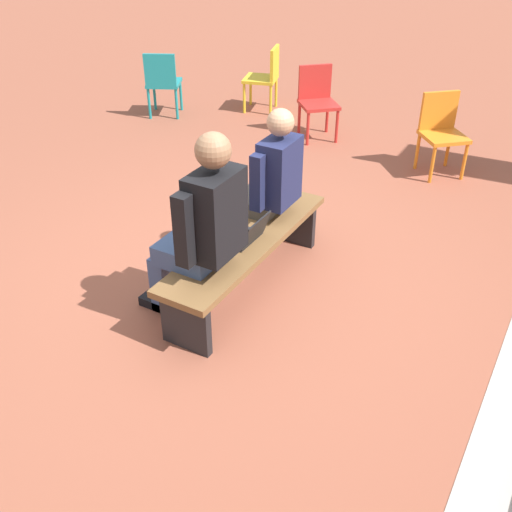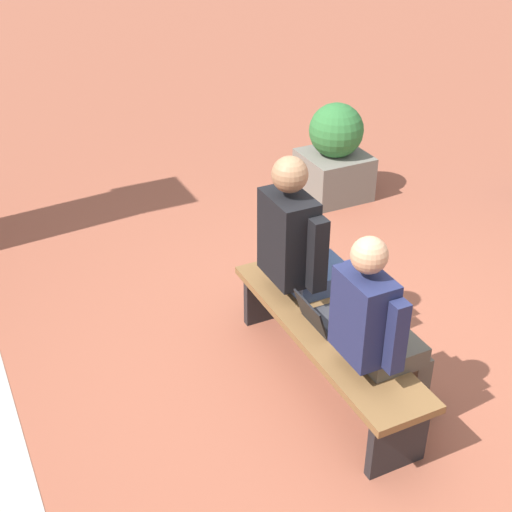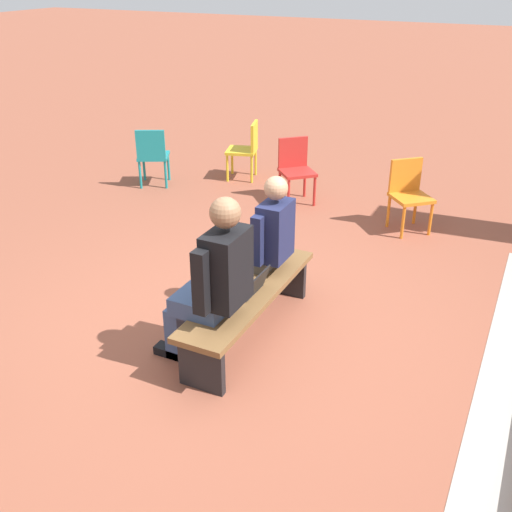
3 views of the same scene
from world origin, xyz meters
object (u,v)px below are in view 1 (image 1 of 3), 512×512
at_px(person_adult, 202,227).
at_px(plastic_chair_far_left, 317,98).
at_px(person_student, 267,183).
at_px(plastic_chair_foreground, 441,129).
at_px(plastic_chair_near_bench_right, 266,75).
at_px(bench, 247,249).
at_px(plastic_chair_mid_courtyard, 163,80).
at_px(laptop, 246,235).

height_order(person_adult, plastic_chair_far_left, person_adult).
bearing_deg(plastic_chair_far_left, person_student, 17.17).
bearing_deg(plastic_chair_foreground, plastic_chair_near_bench_right, -107.56).
height_order(bench, plastic_chair_near_bench_right, plastic_chair_near_bench_right).
relative_size(plastic_chair_mid_courtyard, plastic_chair_near_bench_right, 1.00).
bearing_deg(bench, plastic_chair_far_left, -163.92).
distance_m(person_student, plastic_chair_foreground, 2.58).
distance_m(bench, plastic_chair_mid_courtyard, 4.08).
relative_size(person_student, plastic_chair_near_bench_right, 1.57).
xyz_separation_m(bench, plastic_chair_mid_courtyard, (-2.82, -2.95, 0.13)).
xyz_separation_m(plastic_chair_near_bench_right, plastic_chair_far_left, (0.53, 0.99, 0.00)).
bearing_deg(person_student, plastic_chair_near_bench_right, -150.69).
distance_m(person_student, laptop, 0.51).
bearing_deg(plastic_chair_far_left, bench, 16.08).
xyz_separation_m(laptop, plastic_chair_mid_courtyard, (-2.85, -2.96, -0.02)).
height_order(bench, laptop, laptop).
relative_size(plastic_chair_foreground, plastic_chair_far_left, 1.00).
relative_size(plastic_chair_foreground, plastic_chair_near_bench_right, 1.00).
relative_size(person_student, laptop, 4.12).
bearing_deg(plastic_chair_near_bench_right, bench, 27.24).
height_order(person_student, plastic_chair_mid_courtyard, person_student).
relative_size(bench, plastic_chair_foreground, 2.14).
bearing_deg(laptop, plastic_chair_mid_courtyard, -133.95).
xyz_separation_m(plastic_chair_mid_courtyard, plastic_chair_near_bench_right, (-0.88, 1.04, 0.00)).
bearing_deg(bench, person_adult, -9.11).
bearing_deg(plastic_chair_mid_courtyard, plastic_chair_foreground, 91.18).
bearing_deg(plastic_chair_far_left, plastic_chair_near_bench_right, -118.18).
relative_size(person_adult, plastic_chair_near_bench_right, 1.71).
height_order(laptop, plastic_chair_foreground, plastic_chair_foreground).
xyz_separation_m(bench, plastic_chair_foreground, (-2.89, 0.65, 0.13)).
xyz_separation_m(plastic_chair_mid_courtyard, plastic_chair_foreground, (-0.07, 3.60, 0.00)).
relative_size(laptop, plastic_chair_near_bench_right, 0.38).
bearing_deg(person_adult, laptop, 168.57).
bearing_deg(person_adult, bench, 170.89).
bearing_deg(plastic_chair_near_bench_right, person_adult, 23.81).
bearing_deg(person_student, person_adult, -0.44).
distance_m(person_adult, plastic_chair_near_bench_right, 4.55).
distance_m(plastic_chair_mid_courtyard, plastic_chair_near_bench_right, 1.37).
xyz_separation_m(bench, person_student, (-0.43, -0.07, 0.35)).
bearing_deg(bench, plastic_chair_foreground, 167.34).
distance_m(person_adult, plastic_chair_foreground, 3.44).
bearing_deg(plastic_chair_near_bench_right, person_student, 29.31).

